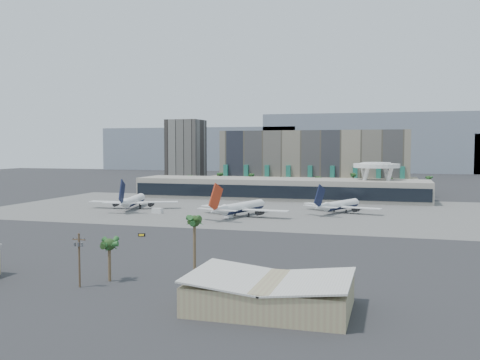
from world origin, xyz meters
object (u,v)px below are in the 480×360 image
(utility_pole, at_px, (79,255))
(taxiway_sign, at_px, (142,235))
(airliner_right, at_px, (339,205))
(service_vehicle_b, at_px, (228,216))
(airliner_centre, at_px, (241,207))
(airliner_left, at_px, (133,201))
(service_vehicle_a, at_px, (157,211))

(utility_pole, height_order, taxiway_sign, utility_pole)
(airliner_right, relative_size, service_vehicle_b, 10.86)
(airliner_centre, height_order, taxiway_sign, airliner_centre)
(airliner_right, distance_m, taxiway_sign, 104.04)
(service_vehicle_b, bearing_deg, airliner_right, 44.61)
(airliner_right, relative_size, taxiway_sign, 16.17)
(airliner_centre, bearing_deg, airliner_right, 47.93)
(service_vehicle_b, bearing_deg, taxiway_sign, -95.48)
(airliner_centre, bearing_deg, utility_pole, -74.55)
(utility_pole, bearing_deg, airliner_centre, 89.33)
(airliner_left, distance_m, taxiway_sign, 83.93)
(utility_pole, xyz_separation_m, airliner_left, (-57.98, 137.25, -3.11))
(airliner_left, relative_size, service_vehicle_a, 9.33)
(airliner_left, bearing_deg, airliner_right, -5.88)
(utility_pole, xyz_separation_m, airliner_centre, (1.46, 124.53, -3.11))
(airliner_right, bearing_deg, airliner_centre, -124.08)
(airliner_right, bearing_deg, taxiway_sign, -100.47)
(airliner_right, height_order, service_vehicle_a, airliner_right)
(airliner_right, bearing_deg, airliner_left, -148.75)
(utility_pole, distance_m, taxiway_sign, 66.68)
(airliner_right, xyz_separation_m, service_vehicle_b, (-44.56, -31.38, -2.70))
(airliner_centre, xyz_separation_m, service_vehicle_b, (-3.82, -6.11, -3.12))
(utility_pole, distance_m, airliner_centre, 124.58)
(airliner_centre, distance_m, airliner_right, 47.95)
(utility_pole, distance_m, service_vehicle_a, 130.40)
(airliner_left, relative_size, taxiway_sign, 19.01)
(utility_pole, xyz_separation_m, taxiway_sign, (-16.83, 64.18, -6.60))
(airliner_right, bearing_deg, service_vehicle_a, -138.44)
(utility_pole, distance_m, airliner_right, 155.67)
(airliner_right, xyz_separation_m, service_vehicle_a, (-80.92, -25.43, -2.42))
(service_vehicle_a, bearing_deg, utility_pole, -66.54)
(service_vehicle_a, height_order, service_vehicle_b, service_vehicle_a)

